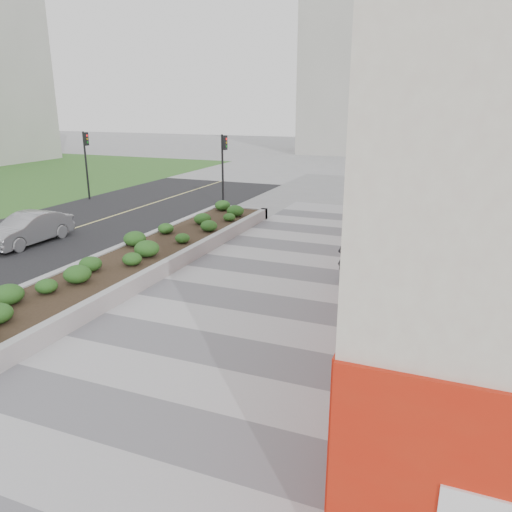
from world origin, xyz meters
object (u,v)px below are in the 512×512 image
at_px(traffic_signal_near, 224,161).
at_px(traffic_signal_far, 86,155).
at_px(car_silver, 28,229).
at_px(skateboarder, 345,258).
at_px(planter, 146,254).

bearing_deg(traffic_signal_near, traffic_signal_far, -176.89).
distance_m(traffic_signal_near, car_silver, 11.18).
height_order(traffic_signal_far, skateboarder, traffic_signal_far).
xyz_separation_m(traffic_signal_near, car_silver, (-4.62, -9.97, -2.09)).
xyz_separation_m(traffic_signal_far, car_silver, (4.58, -9.47, -2.09)).
bearing_deg(planter, car_silver, 175.23).
xyz_separation_m(traffic_signal_far, skateboarder, (18.24, -8.88, -1.98)).
relative_size(traffic_signal_near, car_silver, 1.03).
xyz_separation_m(traffic_signal_near, traffic_signal_far, (-9.20, -0.50, 0.00)).
bearing_deg(planter, traffic_signal_far, 137.54).
height_order(traffic_signal_far, car_silver, traffic_signal_far).
distance_m(traffic_signal_near, traffic_signal_far, 9.21).
bearing_deg(traffic_signal_far, car_silver, -64.17).
relative_size(skateboarder, car_silver, 0.38).
bearing_deg(car_silver, planter, -4.38).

